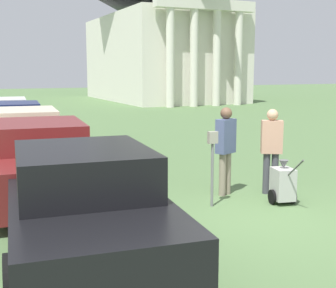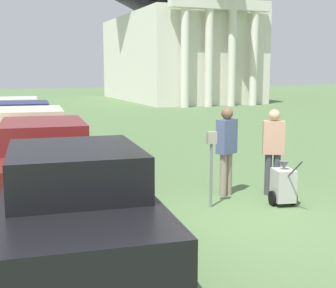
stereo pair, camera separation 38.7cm
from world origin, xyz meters
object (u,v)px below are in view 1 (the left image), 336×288
at_px(person_supervisor, 271,146).
at_px(person_worker, 226,145).
at_px(parked_car_white, 4,120).
at_px(church, 162,26).
at_px(parked_car_cream, 25,141).
at_px(parking_meter, 212,155).
at_px(equipment_cart, 283,184).
at_px(parked_car_black, 83,205).
at_px(parked_car_maroon, 42,160).
at_px(parked_car_navy, 12,128).

bearing_deg(person_supervisor, person_worker, 9.77).
bearing_deg(parked_car_white, church, 57.43).
relative_size(parked_car_cream, parking_meter, 3.69).
xyz_separation_m(parked_car_white, church, (14.28, 18.30, 5.44)).
xyz_separation_m(parked_car_white, equipment_cart, (4.04, -11.19, -0.30)).
distance_m(parked_car_black, equipment_cart, 4.14).
distance_m(parked_car_black, parked_car_maroon, 3.48).
height_order(parked_car_maroon, person_supervisor, person_supervisor).
xyz_separation_m(parked_car_cream, church, (14.28, 24.18, 5.41)).
bearing_deg(parking_meter, person_supervisor, 11.66).
distance_m(parked_car_cream, church, 28.60).
bearing_deg(equipment_cart, person_worker, 136.00).
distance_m(parked_car_maroon, parked_car_cream, 2.68).
bearing_deg(equipment_cart, parked_car_white, 122.16).
height_order(parking_meter, equipment_cart, parking_meter).
distance_m(parked_car_maroon, church, 30.90).
relative_size(parked_car_maroon, person_supervisor, 3.06).
xyz_separation_m(parked_car_navy, church, (14.28, 21.00, 5.42)).
height_order(parked_car_cream, parked_car_navy, parked_car_cream).
distance_m(parked_car_navy, parking_meter, 8.56).
relative_size(person_worker, church, 0.08).
bearing_deg(church, person_worker, -110.94).
height_order(parking_meter, person_worker, person_worker).
xyz_separation_m(parked_car_white, parking_meter, (2.73, -10.81, 0.29)).
height_order(parking_meter, church, church).
height_order(parked_car_maroon, parking_meter, parked_car_maroon).
distance_m(parked_car_black, parked_car_cream, 6.16).
bearing_deg(parked_car_white, parking_meter, -70.45).
bearing_deg(parked_car_white, parked_car_navy, -84.59).
bearing_deg(parked_car_navy, equipment_cart, -59.15).
bearing_deg(person_supervisor, equipment_cart, 100.06).
distance_m(parked_car_black, church, 33.97).
distance_m(parked_car_black, parked_car_white, 12.04).
bearing_deg(parked_car_black, person_worker, 34.18).
distance_m(parked_car_navy, equipment_cart, 9.41).
xyz_separation_m(parked_car_black, parked_car_white, (-0.00, 12.04, -0.00)).
bearing_deg(parked_car_maroon, equipment_cart, -27.61).
xyz_separation_m(parked_car_maroon, church, (14.28, 26.86, 5.42)).
distance_m(parked_car_maroon, parking_meter, 3.54).
bearing_deg(church, equipment_cart, -109.14).
distance_m(parked_car_navy, person_worker, 8.22).
distance_m(parked_car_maroon, equipment_cart, 4.83).
bearing_deg(equipment_cart, parked_car_cream, 139.60).
bearing_deg(parked_car_black, church, 70.19).
bearing_deg(parked_car_cream, parking_meter, -55.64).
bearing_deg(church, parked_car_navy, -124.22).
bearing_deg(parking_meter, parked_car_maroon, 140.54).
height_order(parked_car_navy, equipment_cart, parked_car_navy).
bearing_deg(parking_meter, parked_car_cream, 118.96).
relative_size(parked_car_black, person_supervisor, 2.84).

